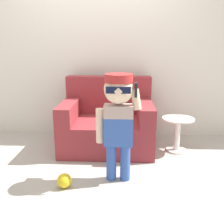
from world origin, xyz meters
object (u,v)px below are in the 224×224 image
(person_child, at_px, (118,111))
(toy_ball, at_px, (64,181))
(armchair, at_px, (108,123))
(side_table, at_px, (177,131))

(person_child, xyz_separation_m, toy_ball, (-0.50, -0.18, -0.64))
(armchair, height_order, person_child, person_child)
(armchair, bearing_deg, toy_ball, -107.69)
(person_child, distance_m, toy_ball, 0.83)
(armchair, relative_size, person_child, 1.09)
(person_child, bearing_deg, toy_ball, -159.97)
(armchair, bearing_deg, side_table, -8.05)
(side_table, relative_size, toy_ball, 3.14)
(side_table, distance_m, toy_ball, 1.56)
(side_table, bearing_deg, toy_ball, -142.48)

